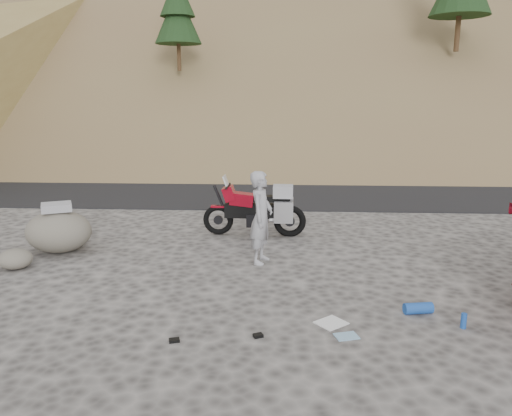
{
  "coord_description": "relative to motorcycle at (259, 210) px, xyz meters",
  "views": [
    {
      "loc": [
        0.48,
        -8.12,
        3.19
      ],
      "look_at": [
        -0.03,
        1.49,
        1.0
      ],
      "focal_mm": 35.0,
      "sensor_mm": 36.0,
      "label": 1
    }
  ],
  "objects": [
    {
      "name": "gear_glove_a",
      "position": [
        -0.88,
        -5.17,
        -0.59
      ],
      "size": [
        0.16,
        0.13,
        0.04
      ],
      "primitive_type": "cube",
      "rotation": [
        0.0,
        0.0,
        0.3
      ],
      "color": "black",
      "rests_on": "ground"
    },
    {
      "name": "hillside",
      "position": [
        -0.01,
        37.85,
        10.47
      ],
      "size": [
        120.0,
        73.0,
        46.72
      ],
      "color": "brown",
      "rests_on": "ground"
    },
    {
      "name": "road",
      "position": [
        0.04,
        5.98,
        -0.61
      ],
      "size": [
        120.0,
        7.0,
        0.05
      ],
      "primitive_type": "cube",
      "color": "black",
      "rests_on": "ground"
    },
    {
      "name": "gear_blue_cloth",
      "position": [
        1.41,
        -4.91,
        -0.6
      ],
      "size": [
        0.36,
        0.3,
        0.01
      ],
      "primitive_type": "cube",
      "rotation": [
        0.0,
        0.0,
        0.29
      ],
      "color": "#85B0CF",
      "rests_on": "ground"
    },
    {
      "name": "boulder",
      "position": [
        -4.08,
        -1.44,
        -0.15
      ],
      "size": [
        1.56,
        1.41,
        1.05
      ],
      "rotation": [
        0.0,
        0.0,
        0.23
      ],
      "color": "#5D584F",
      "rests_on": "ground"
    },
    {
      "name": "gear_blue_mat",
      "position": [
        2.57,
        -4.12,
        -0.52
      ],
      "size": [
        0.45,
        0.24,
        0.17
      ],
      "primitive_type": "cylinder",
      "rotation": [
        0.0,
        1.57,
        0.17
      ],
      "color": "#1B4AA5",
      "rests_on": "ground"
    },
    {
      "name": "gear_glove_b",
      "position": [
        0.22,
        -4.98,
        -0.59
      ],
      "size": [
        0.15,
        0.14,
        0.04
      ],
      "primitive_type": "cube",
      "rotation": [
        0.0,
        0.0,
        0.45
      ],
      "color": "black",
      "rests_on": "ground"
    },
    {
      "name": "gear_bottle",
      "position": [
        3.08,
        -4.57,
        -0.5
      ],
      "size": [
        0.1,
        0.1,
        0.22
      ],
      "primitive_type": "cylinder",
      "rotation": [
        0.0,
        0.0,
        -0.38
      ],
      "color": "#1B4AA5",
      "rests_on": "ground"
    },
    {
      "name": "small_rock",
      "position": [
        -4.46,
        -2.5,
        -0.42
      ],
      "size": [
        0.79,
        0.76,
        0.38
      ],
      "rotation": [
        0.0,
        0.0,
        -0.38
      ],
      "color": "#5D584F",
      "rests_on": "ground"
    },
    {
      "name": "man",
      "position": [
        0.13,
        -1.88,
        -0.61
      ],
      "size": [
        0.58,
        0.74,
        1.79
      ],
      "primitive_type": "imported",
      "rotation": [
        0.0,
        0.0,
        1.33
      ],
      "color": "#9C9CA1",
      "rests_on": "ground"
    },
    {
      "name": "gear_white_cloth",
      "position": [
        1.25,
        -4.51,
        -0.6
      ],
      "size": [
        0.53,
        0.52,
        0.01
      ],
      "primitive_type": "cube",
      "rotation": [
        0.0,
        0.0,
        0.7
      ],
      "color": "white",
      "rests_on": "ground"
    },
    {
      "name": "motorcycle",
      "position": [
        0.0,
        0.0,
        0.0
      ],
      "size": [
        2.39,
        0.71,
        1.42
      ],
      "rotation": [
        0.0,
        0.0,
        -0.02
      ],
      "color": "black",
      "rests_on": "ground"
    },
    {
      "name": "ground",
      "position": [
        0.04,
        -3.02,
        -0.61
      ],
      "size": [
        140.0,
        140.0,
        0.0
      ],
      "primitive_type": "plane",
      "color": "#3E3B39",
      "rests_on": "ground"
    }
  ]
}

